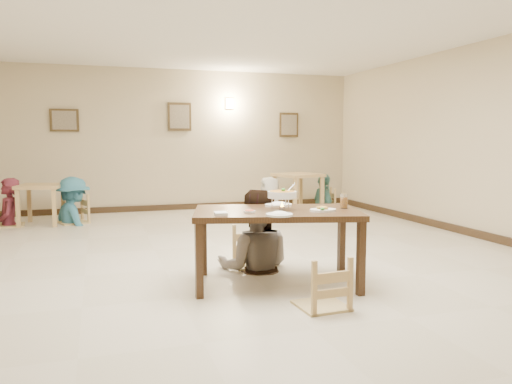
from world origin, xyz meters
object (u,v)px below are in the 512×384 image
object	(u,v)px
bg_table_left	(41,192)
bg_diner_b	(72,177)
chair_near	(322,258)
bg_table_right	(298,180)
bg_chair_rl	(270,192)
main_table	(277,218)
bg_diner_a	(7,178)
chair_far	(252,230)
bg_chair_lr	(73,196)
bg_diner_c	(270,177)
drink_glass	(344,202)
bg_chair_ll	(8,197)
bg_diner_d	(324,173)
bg_chair_rr	(324,190)
main_diner	(255,190)
curry_warmer	(282,195)

from	to	relation	value
bg_table_left	bg_diner_b	bearing A→B (deg)	-1.93
chair_near	bg_table_right	size ratio (longest dim) A/B	0.90
bg_chair_rl	main_table	bearing A→B (deg)	172.62
bg_table_left	bg_diner_a	distance (m)	0.60
chair_near	chair_far	bearing A→B (deg)	-87.26
bg_table_right	bg_chair_rl	size ratio (longest dim) A/B	1.11
bg_chair_lr	bg_diner_c	xyz separation A→B (m)	(3.75, -0.10, 0.27)
bg_chair_rl	bg_diner_c	bearing A→B (deg)	-78.91
drink_glass	bg_diner_b	xyz separation A→B (m)	(-2.91, 4.86, -0.02)
bg_chair_ll	bg_diner_c	distance (m)	4.83
bg_chair_lr	bg_diner_d	bearing A→B (deg)	71.32
bg_chair_rl	bg_table_right	bearing A→B (deg)	-77.25
main_table	chair_far	distance (m)	0.85
chair_near	bg_table_left	bearing A→B (deg)	-65.84
bg_chair_rr	chair_near	bearing A→B (deg)	-13.51
bg_diner_a	bg_table_right	bearing A→B (deg)	83.84
main_diner	bg_table_left	distance (m)	4.92
bg_chair_ll	bg_diner_a	bearing A→B (deg)	-139.77
chair_near	bg_table_left	xyz separation A→B (m)	(-2.87, 5.57, 0.13)
main_table	bg_diner_c	xyz separation A→B (m)	(1.56, 4.66, 0.06)
main_diner	curry_warmer	world-z (taller)	main_diner
bg_chair_lr	bg_diner_d	xyz separation A→B (m)	(5.00, -0.00, 0.31)
bg_chair_ll	bg_diner_a	size ratio (longest dim) A/B	0.61
main_table	bg_diner_b	world-z (taller)	bg_diner_b
main_table	bg_table_left	size ratio (longest dim) A/B	2.22
drink_glass	bg_chair_ll	world-z (taller)	bg_chair_ll
bg_chair_rr	bg_diner_c	world-z (taller)	bg_diner_c
bg_chair_lr	bg_table_right	bearing A→B (deg)	70.33
curry_warmer	bg_table_left	size ratio (longest dim) A/B	0.40
curry_warmer	bg_chair_rl	size ratio (longest dim) A/B	0.36
bg_chair_ll	bg_diner_d	bearing A→B (deg)	-94.85
bg_table_right	bg_diner_d	bearing A→B (deg)	6.91
curry_warmer	bg_diner_c	bearing A→B (deg)	72.19
curry_warmer	bg_chair_lr	size ratio (longest dim) A/B	0.34
chair_far	bg_chair_rl	size ratio (longest dim) A/B	0.97
bg_diner_c	bg_diner_d	bearing A→B (deg)	99.37
main_table	bg_table_right	size ratio (longest dim) A/B	1.84
drink_glass	bg_chair_lr	bearing A→B (deg)	120.91
main_diner	bg_table_right	world-z (taller)	main_diner
drink_glass	bg_diner_a	world-z (taller)	bg_diner_a
bg_table_left	bg_diner_a	xyz separation A→B (m)	(-0.54, -0.01, 0.26)
bg_chair_rl	bg_diner_b	world-z (taller)	bg_diner_b
bg_table_left	bg_chair_ll	size ratio (longest dim) A/B	0.81
bg_chair_rl	bg_diner_b	distance (m)	3.77
bg_table_left	bg_chair_ll	xyz separation A→B (m)	(-0.54, -0.01, -0.07)
bg_chair_rl	bg_diner_b	size ratio (longest dim) A/B	0.54
chair_far	curry_warmer	bearing A→B (deg)	-82.18
main_table	chair_far	size ratio (longest dim) A/B	2.10
bg_table_right	bg_chair_ll	bearing A→B (deg)	179.12
bg_table_right	bg_diner_b	xyz separation A→B (m)	(-4.37, 0.08, 0.17)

